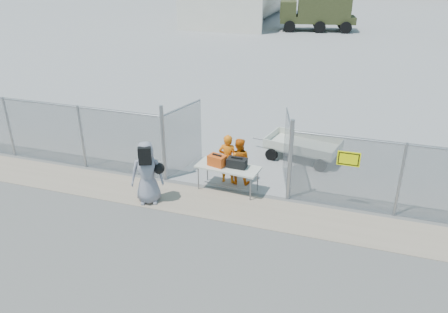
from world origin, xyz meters
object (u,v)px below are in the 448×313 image
(visitor, at_px, (147,173))
(utility_trailer, at_px, (303,148))
(folding_table, at_px, (228,178))
(security_worker_left, at_px, (228,159))
(security_worker_right, at_px, (239,161))

(visitor, distance_m, utility_trailer, 5.89)
(folding_table, height_order, utility_trailer, folding_table)
(folding_table, relative_size, security_worker_left, 1.18)
(security_worker_right, distance_m, utility_trailer, 3.02)
(security_worker_left, relative_size, utility_trailer, 0.50)
(security_worker_right, xyz_separation_m, utility_trailer, (1.65, 2.51, -0.37))
(security_worker_right, relative_size, utility_trailer, 0.47)
(security_worker_left, bearing_deg, security_worker_right, -173.77)
(utility_trailer, bearing_deg, visitor, -118.98)
(folding_table, relative_size, utility_trailer, 0.59)
(folding_table, distance_m, security_worker_right, 0.69)
(security_worker_left, height_order, visitor, visitor)
(visitor, bearing_deg, folding_table, 12.26)
(folding_table, distance_m, visitor, 2.49)
(utility_trailer, bearing_deg, folding_table, -108.98)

